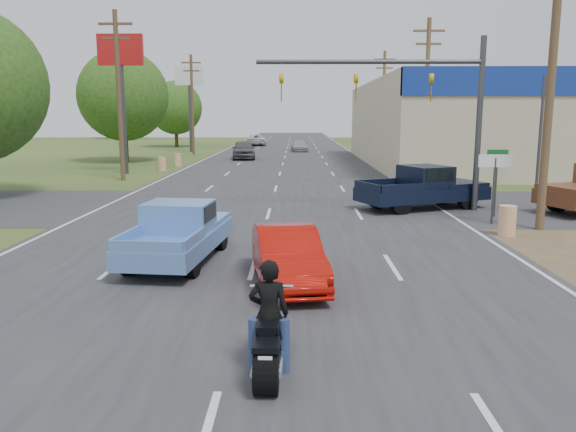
{
  "coord_description": "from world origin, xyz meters",
  "views": [
    {
      "loc": [
        1.1,
        -6.09,
        3.85
      ],
      "look_at": [
        0.89,
        8.29,
        1.3
      ],
      "focal_mm": 35.0,
      "sensor_mm": 36.0,
      "label": 1
    }
  ],
  "objects_px": {
    "rider": "(269,320)",
    "blue_pickup": "(180,231)",
    "motorcycle": "(269,342)",
    "distant_car_grey": "(244,150)",
    "distant_car_white": "(256,140)",
    "distant_car_silver": "(299,146)",
    "red_convertible": "(287,257)",
    "navy_pickup": "(425,187)"
  },
  "relations": [
    {
      "from": "red_convertible",
      "to": "distant_car_silver",
      "type": "distance_m",
      "value": 50.55
    },
    {
      "from": "distant_car_grey",
      "to": "blue_pickup",
      "type": "bearing_deg",
      "value": -93.19
    },
    {
      "from": "navy_pickup",
      "to": "rider",
      "type": "bearing_deg",
      "value": -44.03
    },
    {
      "from": "distant_car_grey",
      "to": "distant_car_white",
      "type": "xyz_separation_m",
      "value": [
        -0.57,
        24.39,
        -0.12
      ]
    },
    {
      "from": "motorcycle",
      "to": "navy_pickup",
      "type": "xyz_separation_m",
      "value": [
        5.86,
        15.63,
        0.41
      ]
    },
    {
      "from": "distant_car_silver",
      "to": "distant_car_white",
      "type": "xyz_separation_m",
      "value": [
        -5.77,
        12.79,
        0.13
      ]
    },
    {
      "from": "red_convertible",
      "to": "navy_pickup",
      "type": "xyz_separation_m",
      "value": [
        5.65,
        10.97,
        0.26
      ]
    },
    {
      "from": "navy_pickup",
      "to": "distant_car_white",
      "type": "xyz_separation_m",
      "value": [
        -10.85,
        52.37,
        -0.18
      ]
    },
    {
      "from": "blue_pickup",
      "to": "distant_car_white",
      "type": "height_order",
      "value": "blue_pickup"
    },
    {
      "from": "navy_pickup",
      "to": "distant_car_white",
      "type": "height_order",
      "value": "navy_pickup"
    },
    {
      "from": "red_convertible",
      "to": "distant_car_white",
      "type": "height_order",
      "value": "distant_car_white"
    },
    {
      "from": "motorcycle",
      "to": "blue_pickup",
      "type": "bearing_deg",
      "value": 112.53
    },
    {
      "from": "rider",
      "to": "blue_pickup",
      "type": "relative_size",
      "value": 0.33
    },
    {
      "from": "blue_pickup",
      "to": "distant_car_white",
      "type": "distance_m",
      "value": 61.24
    },
    {
      "from": "rider",
      "to": "distant_car_grey",
      "type": "distance_m",
      "value": 43.77
    },
    {
      "from": "red_convertible",
      "to": "blue_pickup",
      "type": "relative_size",
      "value": 0.8
    },
    {
      "from": "motorcycle",
      "to": "distant_car_white",
      "type": "xyz_separation_m",
      "value": [
        -4.99,
        68.0,
        0.22
      ]
    },
    {
      "from": "distant_car_white",
      "to": "distant_car_silver",
      "type": "bearing_deg",
      "value": 108.47
    },
    {
      "from": "red_convertible",
      "to": "motorcycle",
      "type": "bearing_deg",
      "value": -101.21
    },
    {
      "from": "motorcycle",
      "to": "distant_car_silver",
      "type": "height_order",
      "value": "distant_car_silver"
    },
    {
      "from": "red_convertible",
      "to": "distant_car_grey",
      "type": "relative_size",
      "value": 0.79
    },
    {
      "from": "blue_pickup",
      "to": "distant_car_white",
      "type": "xyz_separation_m",
      "value": [
        -2.26,
        61.2,
        -0.07
      ]
    },
    {
      "from": "navy_pickup",
      "to": "motorcycle",
      "type": "bearing_deg",
      "value": -43.96
    },
    {
      "from": "rider",
      "to": "blue_pickup",
      "type": "bearing_deg",
      "value": -67.28
    },
    {
      "from": "red_convertible",
      "to": "distant_car_silver",
      "type": "bearing_deg",
      "value": 80.7
    },
    {
      "from": "navy_pickup",
      "to": "distant_car_silver",
      "type": "distance_m",
      "value": 39.9
    },
    {
      "from": "red_convertible",
      "to": "distant_car_silver",
      "type": "xyz_separation_m",
      "value": [
        0.58,
        50.55,
        -0.05
      ]
    },
    {
      "from": "red_convertible",
      "to": "distant_car_silver",
      "type": "relative_size",
      "value": 0.95
    },
    {
      "from": "rider",
      "to": "distant_car_grey",
      "type": "relative_size",
      "value": 0.33
    },
    {
      "from": "motorcycle",
      "to": "distant_car_grey",
      "type": "height_order",
      "value": "distant_car_grey"
    },
    {
      "from": "motorcycle",
      "to": "distant_car_silver",
      "type": "xyz_separation_m",
      "value": [
        0.79,
        55.21,
        0.1
      ]
    },
    {
      "from": "red_convertible",
      "to": "rider",
      "type": "bearing_deg",
      "value": -101.24
    },
    {
      "from": "distant_car_grey",
      "to": "distant_car_white",
      "type": "height_order",
      "value": "distant_car_grey"
    },
    {
      "from": "navy_pickup",
      "to": "distant_car_grey",
      "type": "xyz_separation_m",
      "value": [
        -10.27,
        27.98,
        -0.06
      ]
    },
    {
      "from": "blue_pickup",
      "to": "navy_pickup",
      "type": "xyz_separation_m",
      "value": [
        8.59,
        8.83,
        0.11
      ]
    },
    {
      "from": "motorcycle",
      "to": "red_convertible",
      "type": "bearing_deg",
      "value": 88.1
    },
    {
      "from": "distant_car_grey",
      "to": "distant_car_white",
      "type": "bearing_deg",
      "value": 85.53
    },
    {
      "from": "red_convertible",
      "to": "distant_car_white",
      "type": "bearing_deg",
      "value": 86.04
    },
    {
      "from": "motorcycle",
      "to": "distant_car_grey",
      "type": "distance_m",
      "value": 43.83
    },
    {
      "from": "rider",
      "to": "distant_car_silver",
      "type": "xyz_separation_m",
      "value": [
        0.79,
        55.15,
        -0.23
      ]
    },
    {
      "from": "distant_car_grey",
      "to": "distant_car_silver",
      "type": "distance_m",
      "value": 12.71
    },
    {
      "from": "navy_pickup",
      "to": "distant_car_grey",
      "type": "height_order",
      "value": "navy_pickup"
    }
  ]
}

